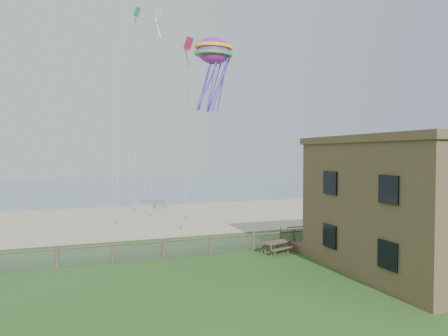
# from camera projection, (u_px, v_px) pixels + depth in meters

# --- Properties ---
(ground) EXTENTS (160.00, 160.00, 0.00)m
(ground) POSITION_uv_depth(u_px,v_px,m) (247.00, 284.00, 19.69)
(ground) COLOR #284F1B
(ground) RESTS_ON ground
(sand_beach) EXTENTS (72.00, 20.00, 0.02)m
(sand_beach) POSITION_uv_depth(u_px,v_px,m) (162.00, 217.00, 40.39)
(sand_beach) COLOR tan
(sand_beach) RESTS_ON ground
(ocean) EXTENTS (160.00, 68.00, 0.02)m
(ocean) POSITION_uv_depth(u_px,v_px,m) (121.00, 185.00, 81.80)
(ocean) COLOR slate
(ocean) RESTS_ON ground
(chainlink_fence) EXTENTS (36.20, 0.20, 1.25)m
(chainlink_fence) POSITION_uv_depth(u_px,v_px,m) (210.00, 246.00, 25.31)
(chainlink_fence) COLOR #4F3F2C
(chainlink_fence) RESTS_ON ground
(motel_deck) EXTENTS (15.00, 2.00, 0.50)m
(motel_deck) POSITION_uv_depth(u_px,v_px,m) (386.00, 239.00, 28.75)
(motel_deck) COLOR brown
(motel_deck) RESTS_ON ground
(picnic_table) EXTENTS (2.34, 2.04, 0.83)m
(picnic_table) POSITION_uv_depth(u_px,v_px,m) (276.00, 247.00, 25.78)
(picnic_table) COLOR brown
(picnic_table) RESTS_ON ground
(octopus_kite) EXTENTS (3.77, 3.30, 6.47)m
(octopus_kite) POSITION_uv_depth(u_px,v_px,m) (214.00, 72.00, 31.77)
(octopus_kite) COLOR #F0253B
(kite_white) EXTENTS (1.90, 1.82, 2.46)m
(kite_white) POSITION_uv_depth(u_px,v_px,m) (159.00, 21.00, 36.47)
(kite_white) COLOR white
(kite_red) EXTENTS (1.81, 1.89, 2.23)m
(kite_red) POSITION_uv_depth(u_px,v_px,m) (188.00, 49.00, 34.76)
(kite_red) COLOR #BF2142
(kite_green) EXTENTS (1.96, 1.82, 2.57)m
(kite_green) POSITION_uv_depth(u_px,v_px,m) (137.00, 19.00, 40.26)
(kite_green) COLOR green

